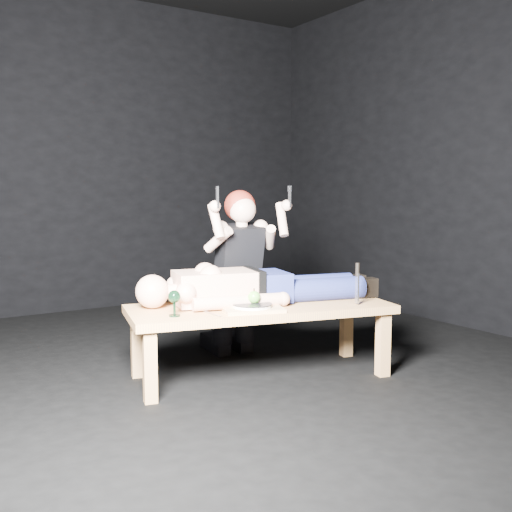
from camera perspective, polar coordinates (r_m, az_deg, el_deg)
name	(u,v)px	position (r m, az deg, el deg)	size (l,w,h in m)	color
ground	(203,375)	(3.86, -5.00, -11.18)	(5.00, 5.00, 0.00)	black
back_wall	(77,154)	(6.02, -16.55, 9.28)	(5.00, 5.00, 0.00)	black
table	(260,341)	(3.77, 0.42, -8.04)	(1.61, 0.60, 0.45)	#CF974A
lying_man	(262,282)	(3.81, 0.57, -2.45)	(1.57, 0.48, 0.26)	#D8A687
kneeling_woman	(235,271)	(4.18, -2.03, -1.46)	(0.63, 0.71, 1.19)	black
serving_tray	(252,309)	(3.55, -0.37, -5.02)	(0.35, 0.25, 0.02)	tan
plate	(252,306)	(3.55, -0.37, -4.71)	(0.23, 0.23, 0.02)	white
apple	(254,297)	(3.56, -0.19, -3.92)	(0.08, 0.08, 0.08)	green
goblet	(174,303)	(3.41, -7.73, -4.46)	(0.07, 0.07, 0.15)	black
fork_flat	(212,314)	(3.45, -4.17, -5.49)	(0.02, 0.17, 0.01)	#B2B2B7
knife_flat	(276,309)	(3.59, 1.95, -5.01)	(0.02, 0.17, 0.01)	#B2B2B7
spoon_flat	(270,307)	(3.63, 1.33, -4.89)	(0.02, 0.17, 0.01)	#B2B2B7
carving_knife	(357,284)	(3.76, 9.57, -2.62)	(0.03, 0.04, 0.26)	#B2B2B7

